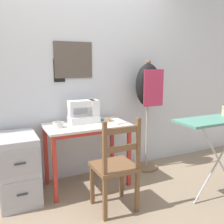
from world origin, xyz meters
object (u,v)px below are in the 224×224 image
at_px(sewing_machine, 85,112).
at_px(thread_spool_near_machine, 102,120).
at_px(fabric_bowl, 58,125).
at_px(filing_cabinet, 18,168).
at_px(thread_spool_mid_table, 109,120).
at_px(wooden_chair, 115,167).
at_px(scissors, 121,124).
at_px(ironing_board, 222,123).
at_px(dress_form, 148,91).

distance_m(sewing_machine, thread_spool_near_machine, 0.23).
bearing_deg(fabric_bowl, sewing_machine, 15.99).
distance_m(fabric_bowl, filing_cabinet, 0.60).
bearing_deg(thread_spool_mid_table, filing_cabinet, 179.76).
relative_size(sewing_machine, wooden_chair, 0.39).
height_order(scissors, thread_spool_mid_table, thread_spool_mid_table).
height_order(sewing_machine, scissors, sewing_machine).
bearing_deg(sewing_machine, ironing_board, -40.24).
xyz_separation_m(fabric_bowl, filing_cabinet, (-0.43, 0.01, -0.42)).
bearing_deg(ironing_board, thread_spool_mid_table, 135.20).
bearing_deg(sewing_machine, fabric_bowl, -164.01).
bearing_deg(wooden_chair, fabric_bowl, 124.29).
xyz_separation_m(scissors, wooden_chair, (-0.29, -0.44, -0.30)).
bearing_deg(scissors, ironing_board, -42.25).
relative_size(scissors, dress_form, 0.10).
bearing_deg(ironing_board, filing_cabinet, 155.52).
xyz_separation_m(thread_spool_near_machine, ironing_board, (0.93, -0.92, 0.07)).
relative_size(fabric_bowl, thread_spool_mid_table, 2.66).
bearing_deg(wooden_chair, sewing_machine, 94.66).
relative_size(scissors, thread_spool_near_machine, 3.33).
bearing_deg(wooden_chair, thread_spool_mid_table, 70.77).
relative_size(wooden_chair, dress_form, 0.64).
xyz_separation_m(scissors, dress_form, (0.53, 0.26, 0.33)).
bearing_deg(filing_cabinet, wooden_chair, -35.54).
bearing_deg(fabric_bowl, thread_spool_mid_table, 0.45).
bearing_deg(thread_spool_mid_table, ironing_board, -44.80).
relative_size(fabric_bowl, dress_form, 0.08).
height_order(wooden_chair, ironing_board, wooden_chair).
bearing_deg(scissors, thread_spool_mid_table, 119.45).
distance_m(filing_cabinet, dress_form, 1.81).
bearing_deg(thread_spool_near_machine, fabric_bowl, -174.22).
bearing_deg(dress_form, thread_spool_near_machine, -175.28).
relative_size(fabric_bowl, wooden_chair, 0.12).
bearing_deg(ironing_board, scissors, 137.75).
relative_size(dress_form, ironing_board, 1.43).
distance_m(thread_spool_near_machine, dress_form, 0.75).
bearing_deg(filing_cabinet, ironing_board, -24.48).
relative_size(sewing_machine, fabric_bowl, 3.13).
xyz_separation_m(sewing_machine, fabric_bowl, (-0.34, -0.10, -0.09)).
relative_size(fabric_bowl, thread_spool_near_machine, 2.71).
height_order(thread_spool_near_machine, ironing_board, ironing_board).
bearing_deg(thread_spool_mid_table, fabric_bowl, -179.55).
bearing_deg(thread_spool_near_machine, ironing_board, -44.51).
xyz_separation_m(fabric_bowl, thread_spool_near_machine, (0.55, 0.06, -0.02)).
distance_m(sewing_machine, dress_form, 0.90).
bearing_deg(thread_spool_near_machine, sewing_machine, 167.88).
height_order(fabric_bowl, wooden_chair, wooden_chair).
bearing_deg(wooden_chair, filing_cabinet, 144.46).
xyz_separation_m(scissors, filing_cabinet, (-1.13, 0.16, -0.39)).
height_order(sewing_machine, dress_form, dress_form).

